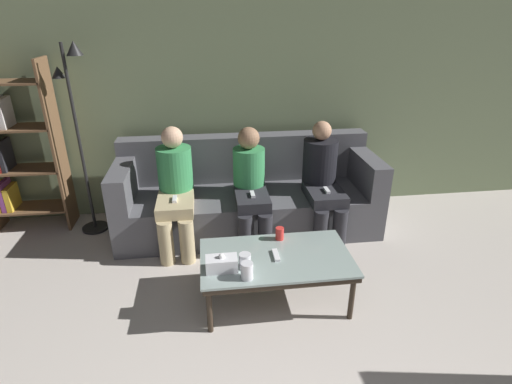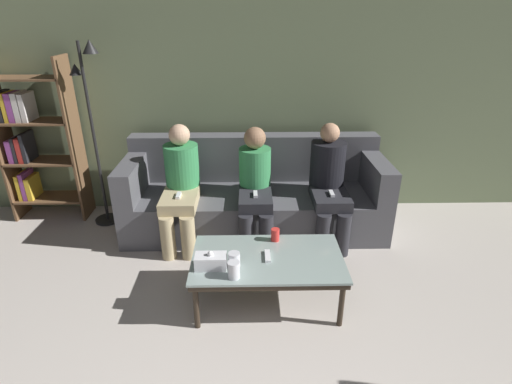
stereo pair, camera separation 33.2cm
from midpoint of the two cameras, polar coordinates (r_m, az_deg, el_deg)
name	(u,v)px [view 2 (the right image)]	position (r m, az deg, el deg)	size (l,w,h in m)	color
wall_back	(254,90)	(4.22, 2.00, 14.35)	(12.00, 0.06, 2.60)	#707F5B
couch	(255,196)	(4.04, 2.17, -0.68)	(2.54, 0.87, 0.89)	#515156
coffee_table	(268,262)	(2.98, 4.90, -9.99)	(1.11, 0.64, 0.40)	#8C9E99
cup_near_left	(275,235)	(3.14, 5.82, -6.18)	(0.07, 0.07, 0.10)	red
cup_near_right	(234,270)	(2.72, 0.34, -11.15)	(0.08, 0.08, 0.12)	silver
cup_far_center	(234,260)	(2.82, 0.27, -9.78)	(0.08, 0.08, 0.11)	silver
tissue_box	(211,261)	(2.82, -3.09, -9.94)	(0.22, 0.12, 0.13)	white
game_remote	(268,256)	(2.95, 4.94, -9.20)	(0.04, 0.15, 0.02)	white
bookshelf	(32,140)	(4.57, -27.64, 6.58)	(0.74, 0.32, 1.67)	brown
standing_lamp	(93,117)	(4.11, -20.16, 9.96)	(0.31, 0.26, 1.81)	black
seated_person_left_end	(181,182)	(3.75, -8.20, 1.30)	(0.32, 0.71, 1.10)	tan
seated_person_mid_left	(255,184)	(3.73, 2.43, 1.14)	(0.31, 0.68, 1.07)	#28282D
seated_person_mid_right	(329,181)	(3.84, 12.80, 1.55)	(0.33, 0.69, 1.11)	#28282D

